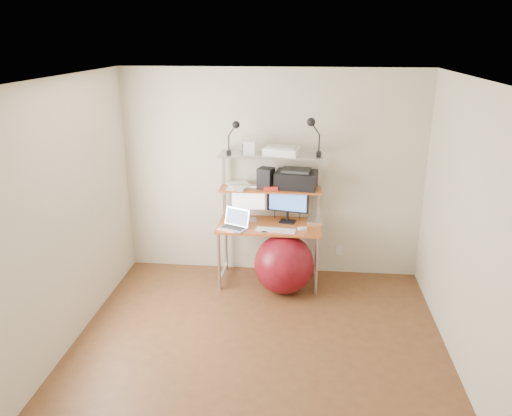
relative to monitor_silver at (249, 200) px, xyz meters
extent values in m
plane|color=brown|center=(0.26, -1.57, -0.99)|extent=(3.60, 3.60, 0.00)
plane|color=white|center=(0.26, -1.57, 1.51)|extent=(3.60, 3.60, 0.00)
plane|color=beige|center=(0.26, 0.23, 0.26)|extent=(3.60, 0.00, 3.60)
plane|color=beige|center=(0.26, -3.37, 0.26)|extent=(3.60, 0.00, 3.60)
plane|color=beige|center=(-1.54, -1.57, 0.26)|extent=(0.00, 3.60, 3.60)
plane|color=beige|center=(2.06, -1.57, 0.26)|extent=(0.00, 3.60, 3.60)
cube|color=#C16925|center=(0.26, -0.13, -0.27)|extent=(1.20, 0.60, 0.03)
cylinder|color=#B5B5BA|center=(-0.30, -0.39, -0.64)|extent=(0.04, 0.04, 0.71)
cylinder|color=#B5B5BA|center=(-0.30, 0.13, -0.64)|extent=(0.04, 0.04, 0.71)
cylinder|color=#B5B5BA|center=(0.82, -0.39, -0.64)|extent=(0.04, 0.04, 0.71)
cylinder|color=#B5B5BA|center=(0.82, 0.13, -0.64)|extent=(0.04, 0.04, 0.71)
cube|color=#B5B5BA|center=(-0.31, 0.13, 0.16)|extent=(0.03, 0.04, 0.84)
cube|color=#B5B5BA|center=(0.83, 0.13, 0.16)|extent=(0.03, 0.04, 0.84)
cube|color=#C16925|center=(0.26, 0.00, 0.15)|extent=(1.18, 0.34, 0.02)
cube|color=#B5B5BA|center=(0.26, 0.00, 0.55)|extent=(1.18, 0.34, 0.02)
cube|color=silver|center=(1.11, 0.21, -0.69)|extent=(0.08, 0.01, 0.12)
cube|color=#ABABAF|center=(0.00, -0.02, -0.25)|extent=(0.21, 0.17, 0.01)
cylinder|color=#ABABAF|center=(0.00, 0.00, -0.18)|extent=(0.03, 0.03, 0.11)
cube|color=#ABABAF|center=(0.00, 0.00, 0.03)|extent=(0.43, 0.08, 0.32)
plane|color=white|center=(0.00, -0.02, 0.03)|extent=(0.38, 0.04, 0.38)
cube|color=black|center=(0.46, -0.02, -0.25)|extent=(0.20, 0.17, 0.01)
cylinder|color=black|center=(0.46, 0.00, -0.18)|extent=(0.03, 0.03, 0.11)
cube|color=black|center=(0.46, 0.00, 0.02)|extent=(0.49, 0.12, 0.30)
plane|color=#4278E1|center=(0.46, -0.02, 0.02)|extent=(0.44, 0.08, 0.44)
cube|color=silver|center=(-0.14, -0.29, -0.25)|extent=(0.37, 0.33, 0.02)
cube|color=#2D2E30|center=(-0.14, -0.29, -0.24)|extent=(0.30, 0.23, 0.00)
cube|color=silver|center=(-0.10, -0.19, -0.14)|extent=(0.31, 0.19, 0.20)
plane|color=#6B85B3|center=(-0.10, -0.19, -0.14)|extent=(0.29, 0.18, 0.27)
cube|color=silver|center=(0.35, -0.31, -0.25)|extent=(0.46, 0.18, 0.01)
cube|color=silver|center=(0.65, -0.26, -0.24)|extent=(0.11, 0.09, 0.03)
cube|color=silver|center=(0.80, -0.01, -0.23)|extent=(0.21, 0.21, 0.04)
cube|color=black|center=(0.22, -0.30, -0.25)|extent=(0.09, 0.15, 0.01)
cube|color=black|center=(0.55, 0.03, 0.25)|extent=(0.51, 0.38, 0.19)
cube|color=#2D2E30|center=(0.55, 0.03, 0.37)|extent=(0.35, 0.28, 0.03)
cube|color=black|center=(0.21, -0.03, 0.28)|extent=(0.21, 0.21, 0.24)
cube|color=red|center=(0.27, -0.08, 0.18)|extent=(0.18, 0.13, 0.05)
cube|color=silver|center=(0.38, -0.03, 0.60)|extent=(0.43, 0.33, 0.09)
cube|color=#ABABAF|center=(0.38, -0.03, 0.65)|extent=(0.36, 0.26, 0.01)
cube|color=silver|center=(0.01, -0.02, 0.63)|extent=(0.14, 0.12, 0.15)
cube|color=#2D2E30|center=(-0.02, 0.03, 0.61)|extent=(0.11, 0.11, 0.10)
cube|color=black|center=(-0.21, -0.06, 0.58)|extent=(0.05, 0.06, 0.05)
cylinder|color=black|center=(-0.21, -0.06, 0.69)|extent=(0.02, 0.02, 0.17)
sphere|color=black|center=(-0.13, -0.07, 0.90)|extent=(0.09, 0.09, 0.09)
cube|color=black|center=(0.80, -0.06, 0.58)|extent=(0.05, 0.06, 0.05)
cylinder|color=black|center=(0.80, -0.06, 0.71)|extent=(0.02, 0.02, 0.19)
sphere|color=black|center=(0.70, -0.07, 0.94)|extent=(0.10, 0.10, 0.10)
sphere|color=maroon|center=(0.45, -0.35, -0.65)|extent=(0.69, 0.69, 0.69)
cube|color=white|center=(-0.12, 0.02, 0.16)|extent=(0.28, 0.33, 0.00)
cube|color=white|center=(-0.12, -0.05, 0.16)|extent=(0.27, 0.32, 0.00)
cube|color=white|center=(-0.13, 0.04, 0.17)|extent=(0.22, 0.29, 0.00)
cube|color=white|center=(-0.11, -0.02, 0.17)|extent=(0.29, 0.33, 0.00)
cube|color=white|center=(-0.13, 0.00, 0.18)|extent=(0.32, 0.35, 0.00)
cube|color=white|center=(-0.11, 0.02, 0.18)|extent=(0.28, 0.33, 0.00)
camera|label=1|loc=(0.65, -5.56, 1.84)|focal=35.00mm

